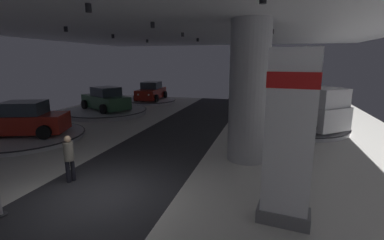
{
  "coord_description": "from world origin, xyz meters",
  "views": [
    {
      "loc": [
        4.74,
        -6.53,
        3.98
      ],
      "look_at": [
        1.49,
        4.87,
        1.4
      ],
      "focal_mm": 25.74,
      "sensor_mm": 36.0,
      "label": 1
    }
  ],
  "objects_px": {
    "pickup_truck_far_right": "(302,110)",
    "visitor_walking_near": "(69,156)",
    "display_platform_mid_left": "(24,136)",
    "display_platform_deep_left": "(151,101)",
    "column_right": "(249,92)",
    "pickup_truck_deep_right": "(284,93)",
    "display_platform_deep_right": "(287,105)",
    "display_car_deep_left": "(151,92)",
    "brand_sign_pylon": "(289,138)",
    "display_car_far_left": "(106,100)",
    "display_platform_far_right": "(296,127)",
    "display_platform_far_left": "(106,112)",
    "display_car_mid_left": "(23,120)"
  },
  "relations": [
    {
      "from": "pickup_truck_far_right",
      "to": "visitor_walking_near",
      "type": "relative_size",
      "value": 3.37
    },
    {
      "from": "display_platform_mid_left",
      "to": "display_platform_deep_left",
      "type": "height_order",
      "value": "display_platform_mid_left"
    },
    {
      "from": "column_right",
      "to": "pickup_truck_deep_right",
      "type": "distance_m",
      "value": 14.02
    },
    {
      "from": "display_platform_deep_right",
      "to": "pickup_truck_deep_right",
      "type": "xyz_separation_m",
      "value": [
        -0.32,
        0.01,
        1.08
      ]
    },
    {
      "from": "display_car_deep_left",
      "to": "column_right",
      "type": "bearing_deg",
      "value": -52.79
    },
    {
      "from": "brand_sign_pylon",
      "to": "display_car_deep_left",
      "type": "relative_size",
      "value": 0.98
    },
    {
      "from": "display_car_far_left",
      "to": "display_platform_far_right",
      "type": "relative_size",
      "value": 0.8
    },
    {
      "from": "brand_sign_pylon",
      "to": "display_platform_mid_left",
      "type": "relative_size",
      "value": 0.72
    },
    {
      "from": "column_right",
      "to": "brand_sign_pylon",
      "type": "height_order",
      "value": "column_right"
    },
    {
      "from": "display_platform_mid_left",
      "to": "display_car_deep_left",
      "type": "height_order",
      "value": "display_car_deep_left"
    },
    {
      "from": "display_platform_deep_right",
      "to": "display_platform_deep_left",
      "type": "relative_size",
      "value": 1.21
    },
    {
      "from": "column_right",
      "to": "brand_sign_pylon",
      "type": "relative_size",
      "value": 1.29
    },
    {
      "from": "column_right",
      "to": "display_platform_deep_left",
      "type": "height_order",
      "value": "column_right"
    },
    {
      "from": "display_platform_deep_right",
      "to": "display_platform_far_left",
      "type": "bearing_deg",
      "value": -152.82
    },
    {
      "from": "display_platform_far_left",
      "to": "pickup_truck_deep_right",
      "type": "relative_size",
      "value": 1.12
    },
    {
      "from": "display_platform_deep_right",
      "to": "pickup_truck_far_right",
      "type": "height_order",
      "value": "pickup_truck_far_right"
    },
    {
      "from": "display_car_mid_left",
      "to": "display_platform_deep_right",
      "type": "height_order",
      "value": "display_car_mid_left"
    },
    {
      "from": "display_platform_mid_left",
      "to": "display_car_mid_left",
      "type": "height_order",
      "value": "display_car_mid_left"
    },
    {
      "from": "pickup_truck_deep_right",
      "to": "column_right",
      "type": "bearing_deg",
      "value": -98.07
    },
    {
      "from": "display_car_deep_left",
      "to": "visitor_walking_near",
      "type": "bearing_deg",
      "value": -74.4
    },
    {
      "from": "column_right",
      "to": "display_platform_far_right",
      "type": "distance_m",
      "value": 6.9
    },
    {
      "from": "display_platform_mid_left",
      "to": "display_car_deep_left",
      "type": "relative_size",
      "value": 1.35
    },
    {
      "from": "brand_sign_pylon",
      "to": "pickup_truck_deep_right",
      "type": "height_order",
      "value": "brand_sign_pylon"
    },
    {
      "from": "display_car_mid_left",
      "to": "display_car_far_left",
      "type": "xyz_separation_m",
      "value": [
        0.23,
        7.07,
        0.1
      ]
    },
    {
      "from": "display_platform_deep_right",
      "to": "display_platform_far_right",
      "type": "distance_m",
      "value": 7.87
    },
    {
      "from": "display_platform_far_right",
      "to": "pickup_truck_far_right",
      "type": "bearing_deg",
      "value": -48.41
    },
    {
      "from": "display_platform_deep_right",
      "to": "display_platform_far_right",
      "type": "height_order",
      "value": "display_platform_deep_right"
    },
    {
      "from": "display_platform_far_right",
      "to": "display_car_deep_left",
      "type": "height_order",
      "value": "display_car_deep_left"
    },
    {
      "from": "pickup_truck_deep_right",
      "to": "display_platform_mid_left",
      "type": "bearing_deg",
      "value": -133.47
    },
    {
      "from": "display_platform_far_left",
      "to": "display_car_deep_left",
      "type": "distance_m",
      "value": 6.69
    },
    {
      "from": "pickup_truck_deep_right",
      "to": "display_platform_deep_left",
      "type": "bearing_deg",
      "value": -178.67
    },
    {
      "from": "column_right",
      "to": "display_platform_far_left",
      "type": "bearing_deg",
      "value": 147.82
    },
    {
      "from": "column_right",
      "to": "pickup_truck_far_right",
      "type": "relative_size",
      "value": 1.03
    },
    {
      "from": "brand_sign_pylon",
      "to": "display_platform_far_right",
      "type": "xyz_separation_m",
      "value": [
        1.12,
        10.24,
        -2.05
      ]
    },
    {
      "from": "display_platform_deep_right",
      "to": "display_car_deep_left",
      "type": "height_order",
      "value": "display_car_deep_left"
    },
    {
      "from": "brand_sign_pylon",
      "to": "visitor_walking_near",
      "type": "distance_m",
      "value": 6.88
    },
    {
      "from": "display_car_mid_left",
      "to": "display_car_deep_left",
      "type": "bearing_deg",
      "value": 86.01
    },
    {
      "from": "display_platform_far_left",
      "to": "display_car_far_left",
      "type": "xyz_separation_m",
      "value": [
        0.03,
        -0.01,
        0.91
      ]
    },
    {
      "from": "display_platform_deep_left",
      "to": "display_car_deep_left",
      "type": "height_order",
      "value": "display_car_deep_left"
    },
    {
      "from": "display_car_deep_left",
      "to": "display_platform_far_left",
      "type": "bearing_deg",
      "value": -96.54
    },
    {
      "from": "display_platform_deep_right",
      "to": "column_right",
      "type": "bearing_deg",
      "value": -99.38
    },
    {
      "from": "display_car_far_left",
      "to": "display_car_deep_left",
      "type": "distance_m",
      "value": 6.66
    },
    {
      "from": "display_platform_far_left",
      "to": "pickup_truck_deep_right",
      "type": "xyz_separation_m",
      "value": [
        13.0,
        6.85,
        1.08
      ]
    },
    {
      "from": "display_car_mid_left",
      "to": "pickup_truck_far_right",
      "type": "relative_size",
      "value": 0.85
    },
    {
      "from": "brand_sign_pylon",
      "to": "display_platform_far_left",
      "type": "height_order",
      "value": "brand_sign_pylon"
    },
    {
      "from": "display_platform_far_left",
      "to": "visitor_walking_near",
      "type": "relative_size",
      "value": 3.79
    },
    {
      "from": "pickup_truck_deep_right",
      "to": "brand_sign_pylon",
      "type": "bearing_deg",
      "value": -92.09
    },
    {
      "from": "pickup_truck_far_right",
      "to": "display_platform_far_left",
      "type": "bearing_deg",
      "value": 174.71
    },
    {
      "from": "display_platform_deep_left",
      "to": "visitor_walking_near",
      "type": "distance_m",
      "value": 17.99
    },
    {
      "from": "column_right",
      "to": "pickup_truck_far_right",
      "type": "xyz_separation_m",
      "value": [
        2.63,
        5.68,
        -1.54
      ]
    }
  ]
}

